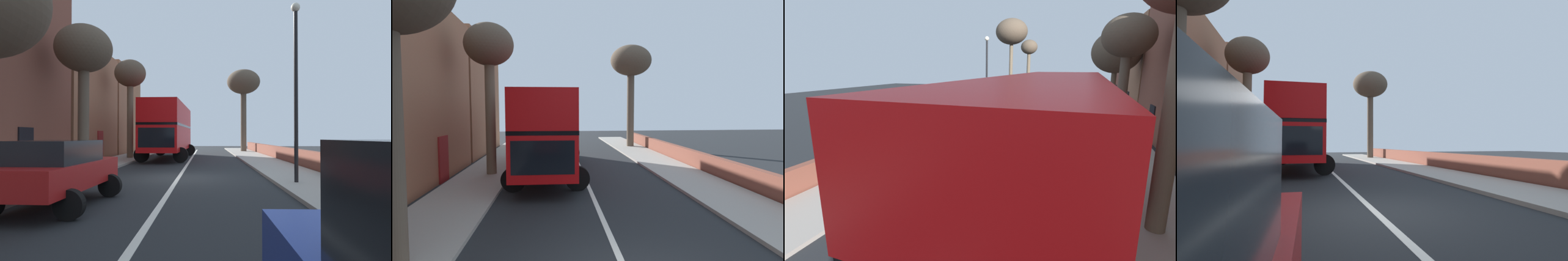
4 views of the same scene
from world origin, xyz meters
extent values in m
cube|color=#9E6647|center=(-8.50, 9.60, 4.08)|extent=(4.00, 9.22, 8.16)
cube|color=maroon|center=(-6.47, 9.60, 1.05)|extent=(0.08, 1.10, 2.10)
cube|color=#9E6647|center=(-8.50, 19.20, 4.24)|extent=(4.00, 9.22, 8.47)
cube|color=#194C23|center=(-6.47, 19.20, 1.05)|extent=(0.08, 1.10, 2.10)
cube|color=red|center=(-1.70, 11.24, 1.55)|extent=(2.77, 11.03, 1.70)
cube|color=black|center=(-1.70, 11.24, 2.48)|extent=(2.79, 10.92, 0.16)
cube|color=red|center=(-1.70, 11.24, 3.31)|extent=(2.77, 11.03, 1.50)
cube|color=black|center=(-1.83, 5.78, 1.64)|extent=(2.20, 0.11, 1.19)
cylinder|color=black|center=(-0.51, 7.48, 0.50)|extent=(1.01, 0.32, 1.00)
cylinder|color=black|center=(-3.07, 7.55, 0.50)|extent=(1.01, 0.32, 1.00)
cylinder|color=black|center=(-0.33, 14.94, 0.50)|extent=(1.01, 0.32, 1.00)
cylinder|color=black|center=(-2.89, 15.00, 0.50)|extent=(1.01, 0.32, 1.00)
cylinder|color=brown|center=(-4.57, 10.65, 3.05)|extent=(0.47, 0.47, 5.86)
ellipsoid|color=brown|center=(-4.57, 10.65, 6.45)|extent=(2.35, 2.35, 2.05)
cylinder|color=brown|center=(5.13, 21.16, 3.47)|extent=(0.61, 0.61, 6.70)
ellipsoid|color=brown|center=(5.13, 21.16, 7.52)|extent=(3.51, 3.51, 2.61)
camera|label=1|loc=(1.15, -13.40, 1.73)|focal=29.71mm
camera|label=2|loc=(-1.41, -4.68, 3.29)|focal=27.84mm
camera|label=3|loc=(-2.44, 18.37, 4.31)|focal=25.60mm
camera|label=4|loc=(-1.60, -5.99, 1.51)|focal=25.53mm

